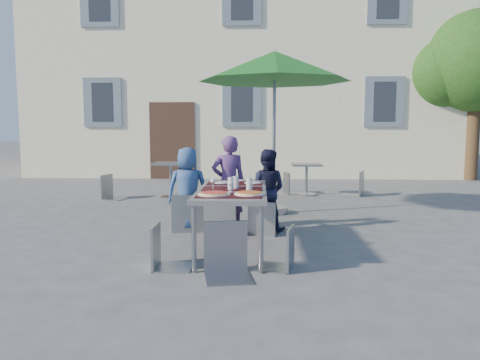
{
  "coord_description": "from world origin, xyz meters",
  "views": [
    {
      "loc": [
        0.48,
        -5.94,
        1.47
      ],
      "look_at": [
        0.23,
        0.45,
        0.76
      ],
      "focal_mm": 35.0,
      "sensor_mm": 36.0,
      "label": 1
    }
  ],
  "objects_px": {
    "pizza_near_right": "(249,193)",
    "chair_2": "(264,197)",
    "child_0": "(188,189)",
    "chair_1": "(222,190)",
    "chair_4": "(282,223)",
    "dining_table": "(232,193)",
    "chair_3": "(164,220)",
    "pizza_near_left": "(214,194)",
    "bg_chair_l_1": "(291,170)",
    "child_2": "(267,190)",
    "child_1": "(229,183)",
    "bg_chair_r_0": "(185,169)",
    "cafe_table_1": "(306,175)",
    "patio_umbrella": "(275,68)",
    "cafe_table_0": "(171,174)",
    "bg_chair_l_0": "(111,172)",
    "chair_5": "(227,217)",
    "chair_0": "(187,189)",
    "bg_chair_r_1": "(357,168)"
  },
  "relations": [
    {
      "from": "chair_0",
      "to": "chair_4",
      "type": "xyz_separation_m",
      "value": [
        1.25,
        -1.75,
        -0.11
      ]
    },
    {
      "from": "pizza_near_left",
      "to": "child_1",
      "type": "height_order",
      "value": "child_1"
    },
    {
      "from": "cafe_table_0",
      "to": "bg_chair_l_0",
      "type": "relative_size",
      "value": 0.78
    },
    {
      "from": "child_1",
      "to": "patio_umbrella",
      "type": "height_order",
      "value": "patio_umbrella"
    },
    {
      "from": "patio_umbrella",
      "to": "bg_chair_r_1",
      "type": "bearing_deg",
      "value": 49.53
    },
    {
      "from": "dining_table",
      "to": "chair_3",
      "type": "distance_m",
      "value": 1.0
    },
    {
      "from": "pizza_near_left",
      "to": "child_0",
      "type": "xyz_separation_m",
      "value": [
        -0.53,
        1.63,
        -0.17
      ]
    },
    {
      "from": "chair_0",
      "to": "chair_4",
      "type": "distance_m",
      "value": 2.15
    },
    {
      "from": "chair_0",
      "to": "chair_5",
      "type": "xyz_separation_m",
      "value": [
        0.69,
        -1.98,
        -0.01
      ]
    },
    {
      "from": "pizza_near_right",
      "to": "bg_chair_r_1",
      "type": "distance_m",
      "value": 5.67
    },
    {
      "from": "child_0",
      "to": "pizza_near_right",
      "type": "bearing_deg",
      "value": 114.99
    },
    {
      "from": "pizza_near_right",
      "to": "child_2",
      "type": "height_order",
      "value": "child_2"
    },
    {
      "from": "pizza_near_right",
      "to": "dining_table",
      "type": "bearing_deg",
      "value": 113.26
    },
    {
      "from": "cafe_table_0",
      "to": "bg_chair_r_0",
      "type": "height_order",
      "value": "bg_chair_r_0"
    },
    {
      "from": "chair_2",
      "to": "chair_5",
      "type": "xyz_separation_m",
      "value": [
        -0.39,
        -1.82,
        0.07
      ]
    },
    {
      "from": "child_1",
      "to": "bg_chair_r_1",
      "type": "distance_m",
      "value": 4.32
    },
    {
      "from": "child_0",
      "to": "chair_1",
      "type": "distance_m",
      "value": 0.55
    },
    {
      "from": "bg_chair_l_0",
      "to": "dining_table",
      "type": "bearing_deg",
      "value": -55.68
    },
    {
      "from": "pizza_near_left",
      "to": "child_2",
      "type": "xyz_separation_m",
      "value": [
        0.59,
        1.7,
        -0.18
      ]
    },
    {
      "from": "bg_chair_r_0",
      "to": "chair_4",
      "type": "bearing_deg",
      "value": -69.56
    },
    {
      "from": "cafe_table_0",
      "to": "pizza_near_right",
      "type": "bearing_deg",
      "value": -69.62
    },
    {
      "from": "patio_umbrella",
      "to": "bg_chair_r_0",
      "type": "relative_size",
      "value": 2.6
    },
    {
      "from": "chair_2",
      "to": "chair_4",
      "type": "relative_size",
      "value": 1.06
    },
    {
      "from": "chair_3",
      "to": "patio_umbrella",
      "type": "relative_size",
      "value": 0.32
    },
    {
      "from": "child_2",
      "to": "bg_chair_l_0",
      "type": "height_order",
      "value": "child_2"
    },
    {
      "from": "pizza_near_right",
      "to": "child_0",
      "type": "height_order",
      "value": "child_0"
    },
    {
      "from": "bg_chair_l_0",
      "to": "cafe_table_1",
      "type": "xyz_separation_m",
      "value": [
        4.11,
        0.7,
        -0.11
      ]
    },
    {
      "from": "child_1",
      "to": "cafe_table_1",
      "type": "bearing_deg",
      "value": -127.12
    },
    {
      "from": "pizza_near_right",
      "to": "pizza_near_left",
      "type": "bearing_deg",
      "value": -174.63
    },
    {
      "from": "pizza_near_left",
      "to": "chair_2",
      "type": "height_order",
      "value": "chair_2"
    },
    {
      "from": "dining_table",
      "to": "chair_5",
      "type": "relative_size",
      "value": 1.83
    },
    {
      "from": "bg_chair_r_1",
      "to": "dining_table",
      "type": "bearing_deg",
      "value": -117.5
    },
    {
      "from": "child_1",
      "to": "chair_3",
      "type": "height_order",
      "value": "child_1"
    },
    {
      "from": "chair_0",
      "to": "chair_4",
      "type": "bearing_deg",
      "value": -54.32
    },
    {
      "from": "chair_1",
      "to": "chair_4",
      "type": "xyz_separation_m",
      "value": [
        0.74,
        -1.58,
        -0.13
      ]
    },
    {
      "from": "child_1",
      "to": "pizza_near_right",
      "type": "bearing_deg",
      "value": 86.82
    },
    {
      "from": "chair_2",
      "to": "cafe_table_1",
      "type": "distance_m",
      "value": 3.97
    },
    {
      "from": "patio_umbrella",
      "to": "bg_chair_l_1",
      "type": "distance_m",
      "value": 3.13
    },
    {
      "from": "bg_chair_l_0",
      "to": "cafe_table_1",
      "type": "height_order",
      "value": "bg_chair_l_0"
    },
    {
      "from": "pizza_near_left",
      "to": "chair_0",
      "type": "xyz_separation_m",
      "value": [
        -0.53,
        1.58,
        -0.17
      ]
    },
    {
      "from": "pizza_near_right",
      "to": "chair_2",
      "type": "height_order",
      "value": "chair_2"
    },
    {
      "from": "chair_3",
      "to": "cafe_table_1",
      "type": "bearing_deg",
      "value": 69.54
    },
    {
      "from": "pizza_near_left",
      "to": "chair_5",
      "type": "xyz_separation_m",
      "value": [
        0.16,
        -0.41,
        -0.18
      ]
    },
    {
      "from": "bg_chair_r_0",
      "to": "cafe_table_1",
      "type": "bearing_deg",
      "value": 15.85
    },
    {
      "from": "cafe_table_0",
      "to": "chair_2",
      "type": "bearing_deg",
      "value": -59.84
    },
    {
      "from": "pizza_near_left",
      "to": "bg_chair_l_1",
      "type": "bearing_deg",
      "value": 77.61
    },
    {
      "from": "dining_table",
      "to": "child_1",
      "type": "distance_m",
      "value": 1.24
    },
    {
      "from": "dining_table",
      "to": "child_0",
      "type": "bearing_deg",
      "value": 122.42
    },
    {
      "from": "child_0",
      "to": "child_2",
      "type": "distance_m",
      "value": 1.13
    },
    {
      "from": "bg_chair_r_0",
      "to": "chair_1",
      "type": "bearing_deg",
      "value": -72.08
    }
  ]
}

